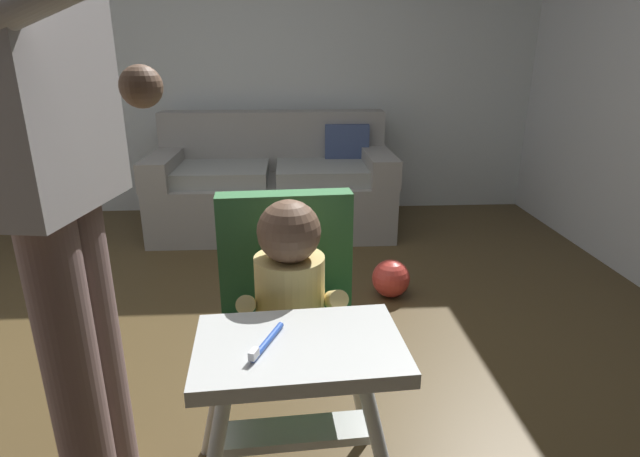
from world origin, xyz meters
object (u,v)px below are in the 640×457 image
(high_chair, at_px, (290,310))
(toy_ball_second, at_px, (391,278))
(adult_standing, at_px, (57,190))
(toy_ball, at_px, (341,341))
(couch, at_px, (274,185))

(high_chair, height_order, toy_ball_second, high_chair)
(high_chair, relative_size, adult_standing, 0.57)
(high_chair, bearing_deg, toy_ball, 161.24)
(high_chair, height_order, adult_standing, adult_standing)
(adult_standing, xyz_separation_m, toy_ball_second, (1.11, 1.30, -0.87))
(toy_ball, bearing_deg, couch, 100.72)
(high_chair, relative_size, toy_ball_second, 4.64)
(couch, height_order, toy_ball, couch)
(toy_ball_second, bearing_deg, toy_ball, -120.32)
(high_chair, distance_m, adult_standing, 0.64)
(adult_standing, bearing_deg, couch, 88.67)
(adult_standing, distance_m, toy_ball_second, 1.92)
(couch, height_order, toy_ball_second, couch)
(couch, bearing_deg, toy_ball, 10.72)
(toy_ball_second, bearing_deg, couch, 118.54)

